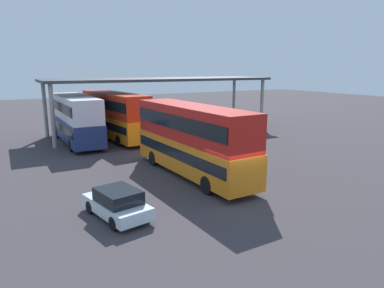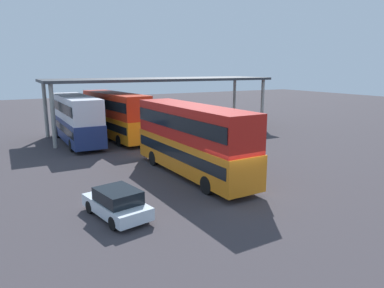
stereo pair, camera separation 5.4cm
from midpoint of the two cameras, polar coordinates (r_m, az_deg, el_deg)
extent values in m
plane|color=#3A363A|center=(18.76, 7.20, -8.54)|extent=(140.00, 140.00, 0.00)
cube|color=orange|center=(21.98, 0.07, -1.73)|extent=(2.72, 10.91, 1.94)
cube|color=red|center=(21.58, 0.07, 3.48)|extent=(2.64, 10.69, 2.10)
cube|color=black|center=(21.92, 0.07, -1.14)|extent=(2.74, 10.48, 0.66)
cube|color=black|center=(21.57, 0.07, 3.76)|extent=(2.74, 10.48, 0.84)
cube|color=black|center=(26.55, -5.94, 1.28)|extent=(2.05, 0.16, 1.16)
cube|color=orange|center=(26.39, -5.98, 3.26)|extent=(1.69, 0.13, 0.36)
cylinder|color=black|center=(24.57, -6.17, -2.27)|extent=(0.31, 1.01, 1.00)
cylinder|color=black|center=(25.53, -1.75, -1.66)|extent=(0.31, 1.01, 1.00)
cylinder|color=black|center=(18.93, 2.54, -6.65)|extent=(0.31, 1.01, 1.00)
cylinder|color=black|center=(20.15, 7.71, -5.57)|extent=(0.31, 1.01, 1.00)
cube|color=silver|center=(16.52, -12.03, -9.83)|extent=(2.32, 3.94, 0.55)
cube|color=black|center=(16.16, -11.80, -8.17)|extent=(1.88, 2.28, 0.58)
cylinder|color=black|center=(17.25, -16.06, -9.77)|extent=(0.31, 0.63, 0.60)
cylinder|color=black|center=(17.86, -11.60, -8.77)|extent=(0.31, 0.63, 0.60)
cylinder|color=black|center=(15.34, -12.46, -12.42)|extent=(0.31, 0.63, 0.60)
cylinder|color=black|center=(16.01, -7.60, -11.14)|extent=(0.31, 0.63, 0.60)
cube|color=navy|center=(33.19, -18.07, 2.34)|extent=(2.51, 10.40, 1.85)
cube|color=white|center=(32.93, -18.30, 5.65)|extent=(2.44, 10.19, 2.00)
cube|color=black|center=(33.15, -18.10, 2.72)|extent=(2.55, 9.98, 0.63)
cube|color=black|center=(32.92, -18.31, 5.82)|extent=(2.55, 9.98, 0.80)
cube|color=black|center=(38.15, -19.68, 3.87)|extent=(2.14, 0.10, 1.11)
cube|color=orange|center=(38.05, -19.77, 5.20)|extent=(1.76, 0.08, 0.36)
cylinder|color=black|center=(36.26, -20.79, 1.70)|extent=(0.28, 1.00, 1.00)
cylinder|color=black|center=(36.65, -17.28, 2.05)|extent=(0.28, 1.00, 1.00)
cylinder|color=black|center=(30.01, -18.85, -0.21)|extent=(0.28, 1.00, 1.00)
cylinder|color=black|center=(30.48, -14.66, 0.23)|extent=(0.28, 1.00, 1.00)
cube|color=orange|center=(34.20, -12.22, 3.01)|extent=(3.43, 11.11, 1.92)
cube|color=red|center=(33.95, -12.38, 6.34)|extent=(3.34, 10.88, 2.08)
cube|color=black|center=(34.17, -12.24, 3.39)|extent=(3.43, 10.68, 0.65)
cube|color=black|center=(33.94, -12.38, 6.51)|extent=(3.43, 10.68, 0.83)
cube|color=black|center=(39.17, -15.31, 4.42)|extent=(2.07, 0.29, 1.15)
cube|color=orange|center=(39.06, -15.39, 5.76)|extent=(1.70, 0.24, 0.36)
cylinder|color=black|center=(37.08, -15.76, 2.26)|extent=(0.37, 1.02, 1.00)
cylinder|color=black|center=(37.84, -12.62, 2.61)|extent=(0.37, 1.02, 1.00)
cylinder|color=black|center=(30.85, -11.60, 0.52)|extent=(0.37, 1.02, 1.00)
cylinder|color=black|center=(31.75, -7.97, 0.99)|extent=(0.37, 1.02, 1.00)
cube|color=#33353A|center=(36.80, -4.90, 10.38)|extent=(23.37, 7.10, 0.25)
cylinder|color=#9E9B93|center=(44.76, 6.89, 7.07)|extent=(0.36, 0.36, 5.34)
cylinder|color=#9E9B93|center=(40.46, 11.34, 6.38)|extent=(0.36, 0.36, 5.34)
cylinder|color=#9E9B93|center=(36.85, -22.56, 5.14)|extent=(0.36, 0.36, 5.34)
cylinder|color=#9E9B93|center=(31.49, -21.50, 4.17)|extent=(0.36, 0.36, 5.34)
camera|label=1|loc=(0.03, -89.93, 0.02)|focal=32.99mm
camera|label=2|loc=(0.03, 90.07, -0.02)|focal=32.99mm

